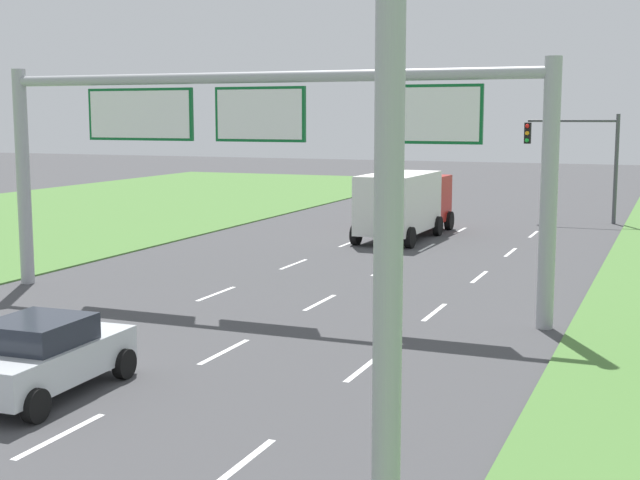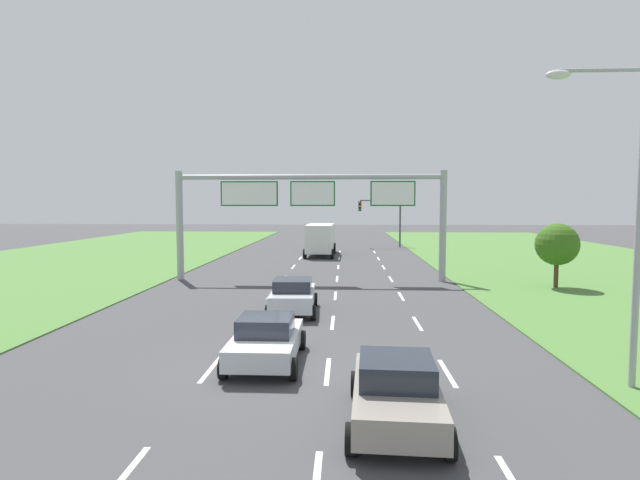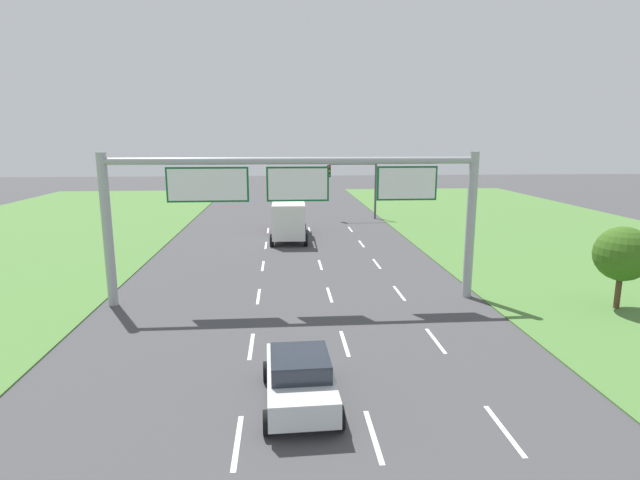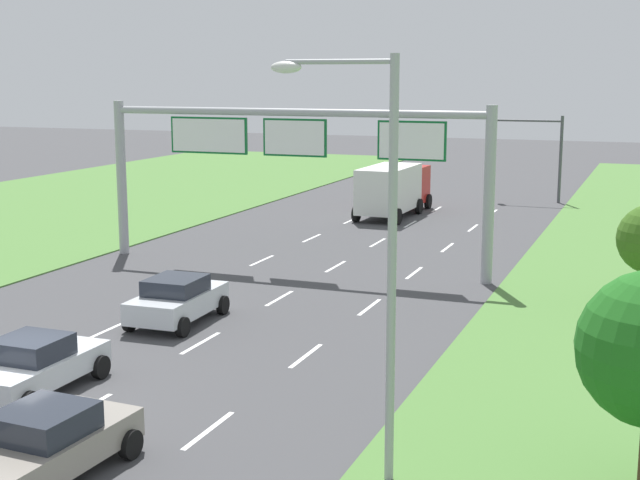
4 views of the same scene
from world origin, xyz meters
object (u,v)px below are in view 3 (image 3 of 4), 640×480
at_px(car_near_red, 300,378).
at_px(traffic_light_mast, 356,179).
at_px(sign_gantry, 294,197).
at_px(box_truck, 289,217).
at_px(roadside_tree_mid, 623,254).

relative_size(car_near_red, traffic_light_mast, 0.73).
xyz_separation_m(sign_gantry, traffic_light_mast, (6.45, 24.46, -1.09)).
bearing_deg(sign_gantry, traffic_light_mast, 75.23).
distance_m(box_truck, sign_gantry, 15.82).
bearing_deg(traffic_light_mast, roadside_tree_mid, -73.38).
relative_size(car_near_red, sign_gantry, 0.24).
bearing_deg(box_truck, roadside_tree_mid, -49.67).
relative_size(sign_gantry, roadside_tree_mid, 4.54).
xyz_separation_m(car_near_red, traffic_light_mast, (6.58, 33.89, 3.07)).
relative_size(car_near_red, box_truck, 0.52).
bearing_deg(car_near_red, traffic_light_mast, 77.17).
relative_size(box_truck, traffic_light_mast, 1.39).
bearing_deg(roadside_tree_mid, traffic_light_mast, 106.62).
bearing_deg(box_truck, traffic_light_mast, 55.21).
bearing_deg(box_truck, car_near_red, -88.99).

